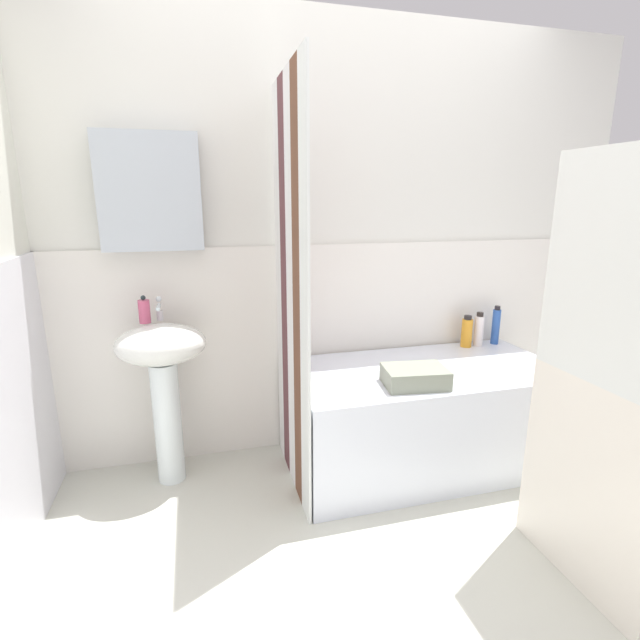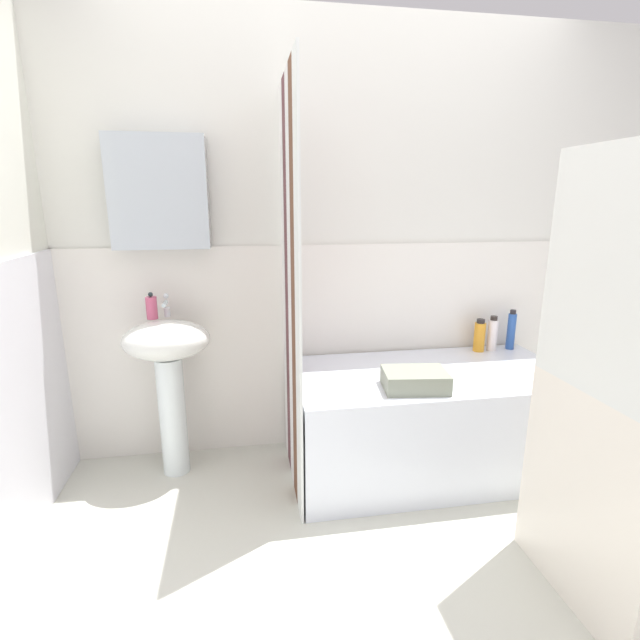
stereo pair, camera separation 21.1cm
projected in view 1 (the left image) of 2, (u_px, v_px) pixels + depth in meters
The scene contains 11 objects.
ground_plane at pixel (429, 594), 1.79m from camera, with size 4.80×5.60×0.04m, color beige.
wall_back_tiled at pixel (326, 255), 2.67m from camera, with size 3.60×0.18×2.40m.
sink at pixel (163, 369), 2.35m from camera, with size 0.44×0.34×0.85m.
faucet at pixel (159, 309), 2.36m from camera, with size 0.03×0.12×0.12m.
soap_dispenser at pixel (144, 311), 2.32m from camera, with size 0.06×0.06×0.14m.
bathtub at pixel (423, 415), 2.61m from camera, with size 1.45×0.74×0.56m, color white.
shower_curtain at pixel (291, 295), 2.25m from camera, with size 0.01×0.74×2.00m.
conditioner_bottle at pixel (496, 326), 2.95m from camera, with size 0.05×0.05×0.24m.
shampoo_bottle at pixel (479, 330), 2.91m from camera, with size 0.06×0.06×0.21m.
lotion_bottle at pixel (467, 332), 2.89m from camera, with size 0.07×0.07×0.20m.
towel_folded at pixel (415, 377), 2.29m from camera, with size 0.30×0.21×0.09m, color gray.
Camera 1 is at (-0.79, -1.32, 1.44)m, focal length 26.34 mm.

